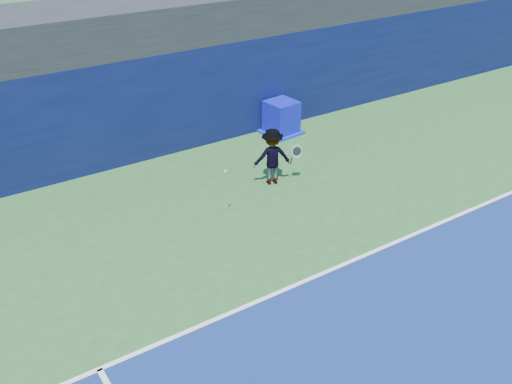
{
  "coord_description": "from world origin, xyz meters",
  "views": [
    {
      "loc": [
        -6.54,
        -4.25,
        7.36
      ],
      "look_at": [
        -0.4,
        5.2,
        1.0
      ],
      "focal_mm": 40.0,
      "sensor_mm": 36.0,
      "label": 1
    }
  ],
  "objects": [
    {
      "name": "tennis_ball",
      "position": [
        -0.74,
        5.99,
        1.28
      ],
      "size": [
        0.07,
        0.07,
        0.07
      ],
      "color": "yellow",
      "rests_on": "ground"
    },
    {
      "name": "back_wall_assembly",
      "position": [
        -0.0,
        10.5,
        1.5
      ],
      "size": [
        36.0,
        1.03,
        3.0
      ],
      "color": "#0A113C",
      "rests_on": "ground"
    },
    {
      "name": "baseline",
      "position": [
        0.0,
        3.0,
        0.01
      ],
      "size": [
        24.0,
        0.1,
        0.01
      ],
      "primitive_type": "cube",
      "color": "white",
      "rests_on": "ground"
    },
    {
      "name": "equipment_cart",
      "position": [
        3.35,
        9.51,
        0.48
      ],
      "size": [
        1.22,
        1.22,
        1.06
      ],
      "color": "#0C0DB0",
      "rests_on": "ground"
    },
    {
      "name": "ground",
      "position": [
        0.0,
        0.0,
        0.0
      ],
      "size": [
        80.0,
        80.0,
        0.0
      ],
      "primitive_type": "plane",
      "color": "#2C5E2A",
      "rests_on": "ground"
    },
    {
      "name": "tennis_player",
      "position": [
        1.21,
        6.9,
        0.78
      ],
      "size": [
        1.3,
        0.87,
        1.55
      ],
      "color": "silver",
      "rests_on": "ground"
    },
    {
      "name": "stadium_band",
      "position": [
        0.0,
        11.5,
        3.6
      ],
      "size": [
        36.0,
        3.0,
        1.2
      ],
      "primitive_type": "cube",
      "color": "black",
      "rests_on": "back_wall_assembly"
    }
  ]
}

